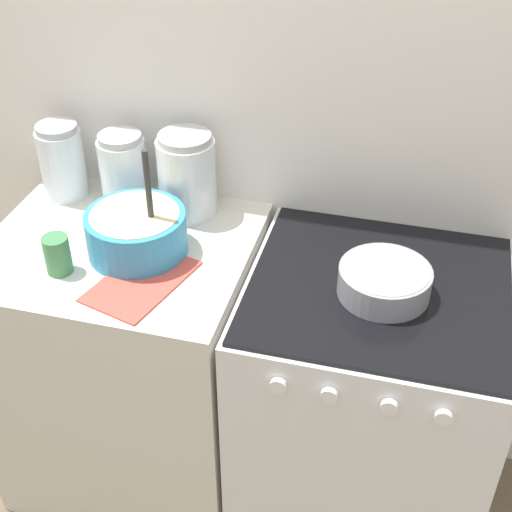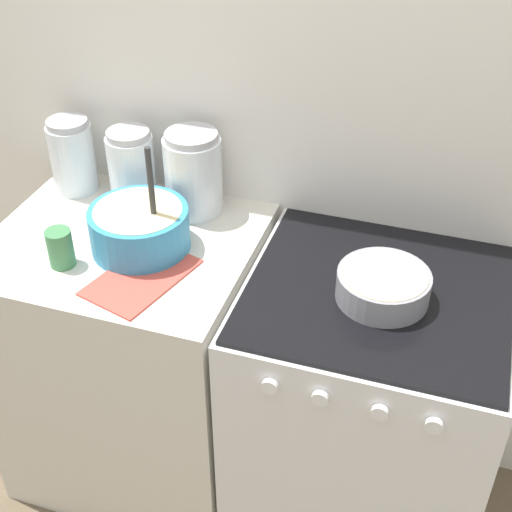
# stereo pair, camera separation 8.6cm
# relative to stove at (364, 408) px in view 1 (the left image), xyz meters

# --- Properties ---
(wall_back) EXTENTS (4.47, 0.05, 2.40)m
(wall_back) POSITION_rel_stove_xyz_m (-0.36, 0.34, 0.74)
(wall_back) COLOR white
(wall_back) RESTS_ON ground_plane
(countertop_cabinet) EXTENTS (0.73, 0.63, 0.91)m
(countertop_cabinet) POSITION_rel_stove_xyz_m (-0.72, 0.00, 0.00)
(countertop_cabinet) COLOR silver
(countertop_cabinet) RESTS_ON ground_plane
(stove) EXTENTS (0.68, 0.65, 0.91)m
(stove) POSITION_rel_stove_xyz_m (0.00, 0.00, 0.00)
(stove) COLOR silver
(stove) RESTS_ON ground_plane
(mixing_bowl) EXTENTS (0.27, 0.27, 0.31)m
(mixing_bowl) POSITION_rel_stove_xyz_m (-0.65, -0.01, 0.53)
(mixing_bowl) COLOR #338CBF
(mixing_bowl) RESTS_ON countertop_cabinet
(baking_pan) EXTENTS (0.23, 0.23, 0.08)m
(baking_pan) POSITION_rel_stove_xyz_m (0.01, -0.03, 0.50)
(baking_pan) COLOR gray
(baking_pan) RESTS_ON stove
(storage_jar_left) EXTENTS (0.13, 0.13, 0.23)m
(storage_jar_left) POSITION_rel_stove_xyz_m (-0.98, 0.21, 0.55)
(storage_jar_left) COLOR silver
(storage_jar_left) RESTS_ON countertop_cabinet
(storage_jar_middle) EXTENTS (0.14, 0.14, 0.22)m
(storage_jar_middle) POSITION_rel_stove_xyz_m (-0.78, 0.21, 0.55)
(storage_jar_middle) COLOR silver
(storage_jar_middle) RESTS_ON countertop_cabinet
(storage_jar_right) EXTENTS (0.17, 0.17, 0.25)m
(storage_jar_right) POSITION_rel_stove_xyz_m (-0.58, 0.21, 0.56)
(storage_jar_right) COLOR silver
(storage_jar_right) RESTS_ON countertop_cabinet
(tin_can) EXTENTS (0.07, 0.07, 0.10)m
(tin_can) POSITION_rel_stove_xyz_m (-0.82, -0.15, 0.51)
(tin_can) COLOR #3F7F4C
(tin_can) RESTS_ON countertop_cabinet
(recipe_page) EXTENTS (0.25, 0.33, 0.01)m
(recipe_page) POSITION_rel_stove_xyz_m (-0.59, -0.14, 0.46)
(recipe_page) COLOR #CC4C3F
(recipe_page) RESTS_ON countertop_cabinet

